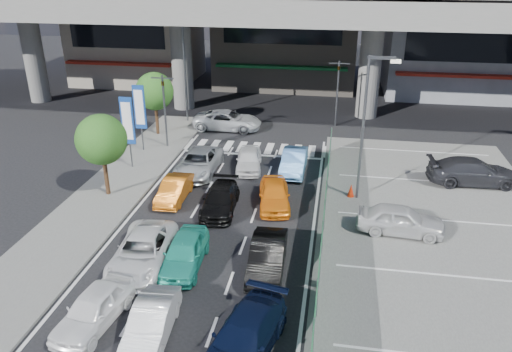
% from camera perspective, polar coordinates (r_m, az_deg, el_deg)
% --- Properties ---
extents(ground, '(120.00, 120.00, 0.00)m').
position_cam_1_polar(ground, '(24.19, -5.26, -7.58)').
color(ground, black).
rests_on(ground, ground).
extents(parking_lot, '(12.00, 28.00, 0.06)m').
position_cam_1_polar(parking_lot, '(25.81, 20.51, -6.91)').
color(parking_lot, '#595956').
rests_on(parking_lot, ground).
extents(sidewalk_left, '(4.00, 30.00, 0.12)m').
position_cam_1_polar(sidewalk_left, '(29.76, -16.48, -2.04)').
color(sidewalk_left, '#595956').
rests_on(sidewalk_left, ground).
extents(fence_run, '(0.16, 22.00, 1.80)m').
position_cam_1_polar(fence_run, '(23.94, 7.70, -5.58)').
color(fence_run, '#22633A').
rests_on(fence_run, ground).
extents(expressway, '(64.00, 14.00, 10.75)m').
position_cam_1_polar(expressway, '(42.41, 2.07, 18.76)').
color(expressway, slate).
rests_on(expressway, ground).
extents(building_west, '(12.00, 10.90, 13.00)m').
position_cam_1_polar(building_west, '(56.48, -13.58, 17.14)').
color(building_west, '#A19882').
rests_on(building_west, ground).
extents(building_center, '(14.00, 10.90, 15.00)m').
position_cam_1_polar(building_center, '(53.38, 3.70, 18.43)').
color(building_center, gray).
rests_on(building_center, ground).
extents(building_east, '(12.00, 10.90, 12.00)m').
position_cam_1_polar(building_east, '(53.29, 21.55, 15.26)').
color(building_east, gray).
rests_on(building_east, ground).
extents(traffic_light_left, '(1.60, 1.24, 5.20)m').
position_cam_1_polar(traffic_light_left, '(35.07, -10.53, 9.25)').
color(traffic_light_left, '#595B60').
rests_on(traffic_light_left, ground).
extents(traffic_light_right, '(1.60, 1.24, 5.20)m').
position_cam_1_polar(traffic_light_right, '(39.83, 9.39, 11.08)').
color(traffic_light_right, '#595B60').
rests_on(traffic_light_right, ground).
extents(street_lamp_right, '(1.65, 0.22, 8.00)m').
position_cam_1_polar(street_lamp_right, '(27.08, 12.60, 6.55)').
color(street_lamp_right, '#595B60').
rests_on(street_lamp_right, ground).
extents(street_lamp_left, '(1.65, 0.22, 8.00)m').
position_cam_1_polar(street_lamp_left, '(40.46, -7.94, 12.58)').
color(street_lamp_left, '#595B60').
rests_on(street_lamp_left, ground).
extents(signboard_near, '(0.80, 0.14, 4.70)m').
position_cam_1_polar(signboard_near, '(32.11, -14.46, 5.90)').
color(signboard_near, '#595B60').
rests_on(signboard_near, ground).
extents(signboard_far, '(0.80, 0.14, 4.70)m').
position_cam_1_polar(signboard_far, '(34.89, -13.15, 7.46)').
color(signboard_far, '#595B60').
rests_on(signboard_far, ground).
extents(tree_near, '(2.80, 2.80, 4.80)m').
position_cam_1_polar(tree_near, '(28.51, -17.26, 3.98)').
color(tree_near, '#382314').
rests_on(tree_near, ground).
extents(tree_far, '(2.80, 2.80, 4.80)m').
position_cam_1_polar(tree_far, '(38.02, -11.52, 9.45)').
color(tree_far, '#382314').
rests_on(tree_far, ground).
extents(van_white_back_left, '(2.13, 4.14, 1.35)m').
position_cam_1_polar(van_white_back_left, '(19.96, -18.04, -14.20)').
color(van_white_back_left, white).
rests_on(van_white_back_left, ground).
extents(hatch_white_back_mid, '(1.60, 3.91, 1.26)m').
position_cam_1_polar(hatch_white_back_mid, '(18.87, -11.90, -16.10)').
color(hatch_white_back_mid, silver).
rests_on(hatch_white_back_mid, ground).
extents(minivan_navy_back, '(2.93, 5.06, 1.38)m').
position_cam_1_polar(minivan_navy_back, '(17.85, -1.39, -17.99)').
color(minivan_navy_back, black).
rests_on(minivan_navy_back, ground).
extents(sedan_white_mid_left, '(2.72, 5.15, 1.38)m').
position_cam_1_polar(sedan_white_mid_left, '(22.73, -12.85, -8.37)').
color(sedan_white_mid_left, white).
rests_on(sedan_white_mid_left, ground).
extents(taxi_teal_mid, '(1.81, 4.12, 1.38)m').
position_cam_1_polar(taxi_teal_mid, '(22.29, -8.17, -8.66)').
color(taxi_teal_mid, teal).
rests_on(taxi_teal_mid, ground).
extents(hatch_black_mid_right, '(1.62, 4.24, 1.38)m').
position_cam_1_polar(hatch_black_mid_right, '(21.82, 1.31, -9.18)').
color(hatch_black_mid_right, black).
rests_on(hatch_black_mid_right, ground).
extents(taxi_orange_left, '(1.33, 3.74, 1.23)m').
position_cam_1_polar(taxi_orange_left, '(28.20, -9.30, -1.56)').
color(taxi_orange_left, '#C36213').
rests_on(taxi_orange_left, ground).
extents(sedan_black_mid, '(1.97, 4.33, 1.23)m').
position_cam_1_polar(sedan_black_mid, '(26.77, -4.11, -2.73)').
color(sedan_black_mid, black).
rests_on(sedan_black_mid, ground).
extents(taxi_orange_right, '(2.27, 4.26, 1.38)m').
position_cam_1_polar(taxi_orange_right, '(27.14, 2.11, -2.12)').
color(taxi_orange_right, orange).
rests_on(taxi_orange_right, ground).
extents(wagon_silver_front_left, '(2.30, 4.97, 1.38)m').
position_cam_1_polar(wagon_silver_front_left, '(31.46, -6.59, 1.53)').
color(wagon_silver_front_left, '#B1B6BA').
rests_on(wagon_silver_front_left, ground).
extents(sedan_white_front_mid, '(2.10, 4.09, 1.33)m').
position_cam_1_polar(sedan_white_front_mid, '(31.83, -0.81, 1.92)').
color(sedan_white_front_mid, silver).
rests_on(sedan_white_front_mid, ground).
extents(kei_truck_front_right, '(1.48, 4.20, 1.38)m').
position_cam_1_polar(kei_truck_front_right, '(31.52, 4.35, 1.67)').
color(kei_truck_front_right, '#5D98DD').
rests_on(kei_truck_front_right, ground).
extents(crossing_wagon_silver, '(5.34, 2.51, 1.47)m').
position_cam_1_polar(crossing_wagon_silver, '(39.34, -3.27, 6.37)').
color(crossing_wagon_silver, '#BABEC3').
rests_on(crossing_wagon_silver, ground).
extents(parked_sedan_white, '(4.35, 2.04, 1.44)m').
position_cam_1_polar(parked_sedan_white, '(25.43, 16.21, -4.82)').
color(parked_sedan_white, silver).
rests_on(parked_sedan_white, parking_lot).
extents(parked_sedan_dgrey, '(5.42, 2.51, 1.53)m').
position_cam_1_polar(parked_sedan_dgrey, '(32.30, 23.57, 0.46)').
color(parked_sedan_dgrey, '#2A2A2F').
rests_on(parked_sedan_dgrey, parking_lot).
extents(traffic_cone, '(0.50, 0.50, 0.75)m').
position_cam_1_polar(traffic_cone, '(28.68, 10.80, -1.61)').
color(traffic_cone, '#FA310D').
rests_on(traffic_cone, parking_lot).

